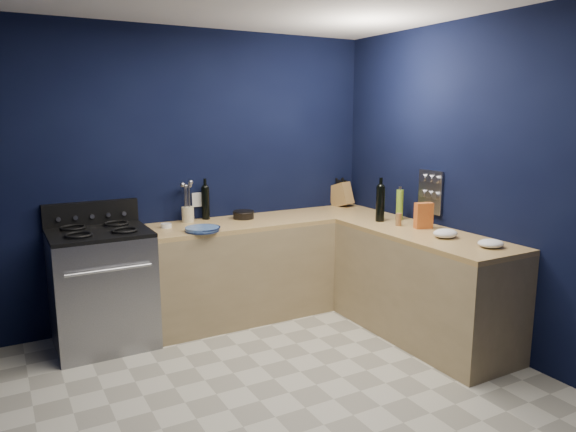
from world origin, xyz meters
TOP-DOWN VIEW (x-y plane):
  - floor at (0.00, 0.00)m, footprint 3.50×3.50m
  - wall_back at (0.00, 1.76)m, footprint 3.50×0.02m
  - wall_right at (1.76, 0.00)m, footprint 0.02×3.50m
  - wall_front at (0.00, -1.76)m, footprint 3.50×0.02m
  - cab_back at (0.60, 1.44)m, footprint 2.30×0.63m
  - top_back at (0.60, 1.44)m, footprint 2.30×0.63m
  - cab_right at (1.44, 0.29)m, footprint 0.63×1.67m
  - top_right at (1.44, 0.29)m, footprint 0.63×1.67m
  - gas_range at (-0.93, 1.42)m, footprint 0.76×0.66m
  - oven_door at (-0.93, 1.10)m, footprint 0.59×0.02m
  - cooktop at (-0.93, 1.42)m, footprint 0.76×0.66m
  - backguard at (-0.93, 1.72)m, footprint 0.76×0.06m
  - spice_panel at (1.74, 0.55)m, footprint 0.02×0.28m
  - wall_outlet at (0.00, 1.74)m, footprint 0.09×0.02m
  - plate_stack at (-0.14, 1.22)m, footprint 0.37×0.37m
  - ramekin at (-0.36, 1.50)m, footprint 0.10×0.10m
  - utensil_crock at (-0.12, 1.65)m, footprint 0.14×0.14m
  - wine_bottle_back at (0.07, 1.69)m, footprint 0.08×0.08m
  - lemon_basket at (0.38, 1.55)m, footprint 0.24×0.24m
  - knife_block at (1.57, 1.68)m, footprint 0.19×0.30m
  - wine_bottle_right at (1.41, 0.83)m, footprint 0.10×0.10m
  - oil_bottle at (1.61, 0.80)m, footprint 0.07×0.07m
  - spice_jar_near at (1.42, 0.60)m, footprint 0.07×0.07m
  - spice_jar_far at (1.60, 0.43)m, footprint 0.06×0.06m
  - crouton_bag at (1.54, 0.41)m, footprint 0.16×0.11m
  - towel_front at (1.44, 0.06)m, footprint 0.24×0.21m
  - towel_end at (1.51, -0.32)m, footprint 0.22×0.21m

SIDE VIEW (x-z plane):
  - floor at x=0.00m, z-range -0.02..0.00m
  - cab_back at x=0.60m, z-range 0.00..0.86m
  - cab_right at x=1.44m, z-range 0.00..0.86m
  - oven_door at x=-0.93m, z-range 0.24..0.66m
  - gas_range at x=-0.93m, z-range 0.00..0.92m
  - top_back at x=0.60m, z-range 0.86..0.90m
  - top_right at x=1.44m, z-range 0.86..0.90m
  - plate_stack at x=-0.14m, z-range 0.90..0.94m
  - ramekin at x=-0.36m, z-range 0.90..0.94m
  - towel_end at x=1.51m, z-range 0.90..0.96m
  - towel_front at x=1.44m, z-range 0.90..0.97m
  - cooktop at x=-0.93m, z-range 0.92..0.95m
  - lemon_basket at x=0.38m, z-range 0.90..0.97m
  - spice_jar_far at x=1.60m, z-range 0.90..0.99m
  - spice_jar_near at x=1.42m, z-range 0.90..1.01m
  - utensil_crock at x=-0.12m, z-range 0.90..1.04m
  - crouton_bag at x=1.54m, z-range 0.90..1.12m
  - knife_block at x=1.57m, z-range 0.87..1.16m
  - oil_bottle at x=1.61m, z-range 0.90..1.18m
  - backguard at x=-0.93m, z-range 0.94..1.14m
  - wine_bottle_back at x=0.07m, z-range 0.90..1.20m
  - wine_bottle_right at x=1.41m, z-range 0.90..1.22m
  - wall_outlet at x=0.00m, z-range 1.02..1.15m
  - spice_panel at x=1.74m, z-range 0.99..1.37m
  - wall_back at x=0.00m, z-range 0.00..2.60m
  - wall_right at x=1.76m, z-range 0.00..2.60m
  - wall_front at x=0.00m, z-range 0.00..2.60m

